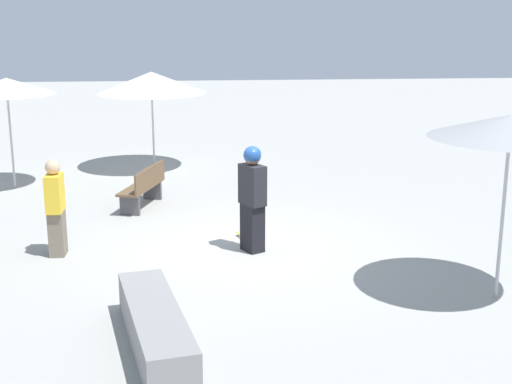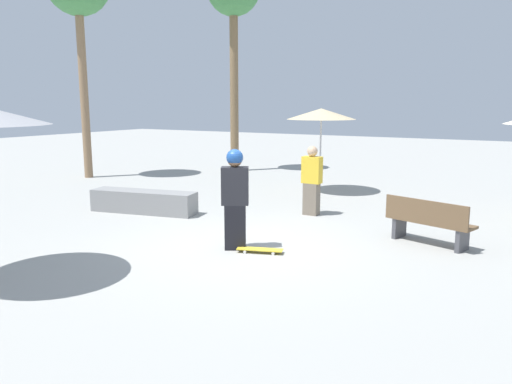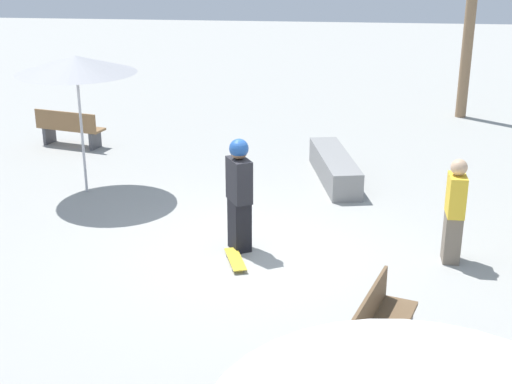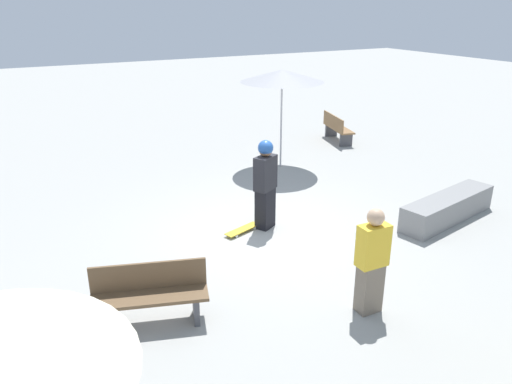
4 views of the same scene
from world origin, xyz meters
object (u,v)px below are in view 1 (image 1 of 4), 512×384
at_px(skater_main, 252,195).
at_px(skateboard, 250,238).
at_px(shade_umbrella_grey, 511,126).
at_px(bench_far, 144,187).
at_px(shade_umbrella_white, 151,83).
at_px(shade_umbrella_cream, 7,86).
at_px(concrete_ledge, 155,329).
at_px(bystander_watching, 56,208).

height_order(skater_main, skateboard, skater_main).
xyz_separation_m(skater_main, shade_umbrella_grey, (2.28, 3.25, 1.46)).
relative_size(bench_far, shade_umbrella_white, 0.62).
relative_size(skateboard, shade_umbrella_white, 0.31).
distance_m(skateboard, shade_umbrella_cream, 7.01).
bearing_deg(concrete_ledge, bystander_watching, -153.55).
bearing_deg(skater_main, bystander_watching, 59.44).
bearing_deg(skateboard, bystander_watching, 79.13).
bearing_deg(concrete_ledge, shade_umbrella_cream, -156.70).
relative_size(skater_main, shade_umbrella_grey, 0.69).
distance_m(skater_main, skateboard, 1.03).
relative_size(skateboard, bystander_watching, 0.51).
bearing_deg(skater_main, concrete_ledge, 128.17).
xyz_separation_m(skateboard, shade_umbrella_white, (-6.09, -1.96, 2.12)).
bearing_deg(bench_far, shade_umbrella_white, 17.23).
bearing_deg(shade_umbrella_cream, bystander_watching, 20.86).
xyz_separation_m(shade_umbrella_grey, shade_umbrella_white, (-8.88, -5.21, -0.24)).
height_order(skateboard, shade_umbrella_cream, shade_umbrella_cream).
xyz_separation_m(skater_main, concrete_ledge, (3.47, -1.44, -0.70)).
relative_size(concrete_ledge, bench_far, 1.59).
bearing_deg(bench_far, shade_umbrella_cream, 75.20).
xyz_separation_m(skateboard, shade_umbrella_cream, (-4.35, -5.02, 2.24)).
relative_size(skateboard, concrete_ledge, 0.31).
distance_m(concrete_ledge, shade_umbrella_white, 10.26).
relative_size(bench_far, shade_umbrella_grey, 0.64).
bearing_deg(shade_umbrella_white, bystander_watching, -10.78).
xyz_separation_m(skater_main, shade_umbrella_white, (-6.59, -1.96, 1.22)).
bearing_deg(bystander_watching, skater_main, -89.95).
bearing_deg(skateboard, shade_umbrella_white, -0.68).
height_order(shade_umbrella_grey, bystander_watching, shade_umbrella_grey).
bearing_deg(shade_umbrella_grey, skateboard, -130.59).
distance_m(shade_umbrella_white, bystander_watching, 6.78).
height_order(skater_main, shade_umbrella_cream, shade_umbrella_cream).
relative_size(shade_umbrella_grey, bystander_watching, 1.61).
xyz_separation_m(skateboard, shade_umbrella_grey, (2.78, 3.25, 2.36)).
distance_m(bench_far, bystander_watching, 3.13).
distance_m(shade_umbrella_cream, bystander_watching, 5.33).
relative_size(skateboard, shade_umbrella_grey, 0.32).
bearing_deg(bystander_watching, concrete_ledge, -152.23).
height_order(skater_main, bench_far, skater_main).
bearing_deg(shade_umbrella_white, shade_umbrella_cream, -60.31).
bearing_deg(shade_umbrella_cream, skater_main, 46.02).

